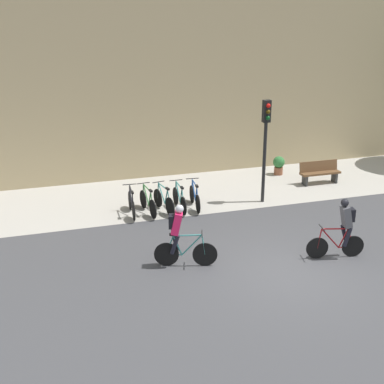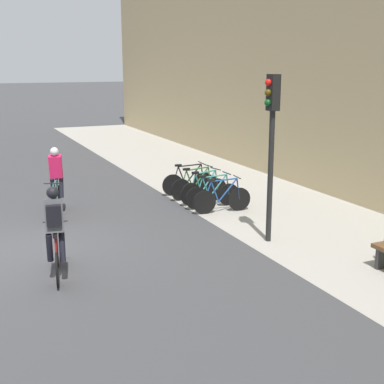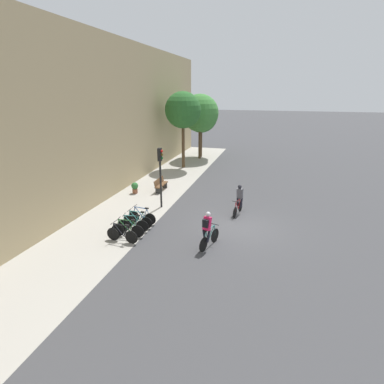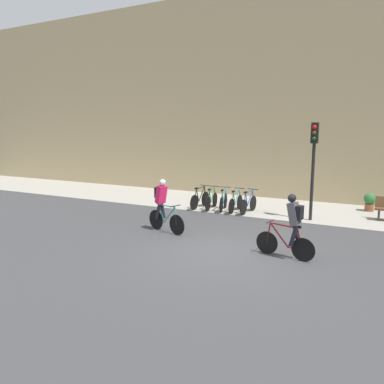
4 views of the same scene
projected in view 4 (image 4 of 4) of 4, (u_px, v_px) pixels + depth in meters
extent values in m
plane|color=#3D3D3F|center=(222.00, 252.00, 10.52)|extent=(200.00, 200.00, 0.00)
cube|color=#A39E93|center=(280.00, 208.00, 16.45)|extent=(44.00, 4.50, 0.01)
cube|color=tan|center=(297.00, 94.00, 17.86)|extent=(44.00, 0.60, 10.22)
cylinder|color=black|center=(177.00, 225.00, 12.19)|extent=(0.66, 0.24, 0.68)
cylinder|color=black|center=(156.00, 220.00, 12.91)|extent=(0.66, 0.24, 0.68)
cylinder|color=teal|center=(169.00, 215.00, 12.39)|extent=(0.56, 0.21, 0.62)
cylinder|color=teal|center=(162.00, 213.00, 12.66)|extent=(0.27, 0.12, 0.58)
cylinder|color=teal|center=(167.00, 206.00, 12.42)|extent=(0.75, 0.27, 0.07)
cylinder|color=teal|center=(160.00, 221.00, 12.77)|extent=(0.41, 0.16, 0.05)
cylinder|color=teal|center=(158.00, 212.00, 12.80)|extent=(0.22, 0.10, 0.56)
cylinder|color=teal|center=(176.00, 216.00, 12.17)|extent=(0.12, 0.07, 0.59)
cylinder|color=black|center=(175.00, 206.00, 12.15)|extent=(0.16, 0.45, 0.03)
cube|color=black|center=(159.00, 204.00, 12.68)|extent=(0.21, 0.14, 0.06)
cube|color=#EA1E56|center=(161.00, 194.00, 12.56)|extent=(0.40, 0.40, 0.63)
sphere|color=silver|center=(163.00, 183.00, 12.44)|extent=(0.28, 0.28, 0.22)
cylinder|color=black|center=(158.00, 211.00, 12.61)|extent=(0.29, 0.19, 0.56)
cylinder|color=black|center=(163.00, 210.00, 12.77)|extent=(0.26, 0.18, 0.56)
cube|color=black|center=(158.00, 192.00, 12.65)|extent=(0.21, 0.29, 0.36)
cylinder|color=black|center=(267.00, 243.00, 10.35)|extent=(0.63, 0.15, 0.63)
cylinder|color=black|center=(303.00, 250.00, 9.73)|extent=(0.63, 0.15, 0.63)
cylinder|color=maroon|center=(279.00, 235.00, 10.10)|extent=(0.57, 0.14, 0.62)
cylinder|color=maroon|center=(293.00, 238.00, 9.87)|extent=(0.27, 0.09, 0.58)
cylinder|color=maroon|center=(283.00, 225.00, 9.98)|extent=(0.76, 0.18, 0.07)
cylinder|color=maroon|center=(296.00, 249.00, 9.86)|extent=(0.41, 0.11, 0.05)
cylinder|color=maroon|center=(300.00, 239.00, 9.74)|extent=(0.22, 0.07, 0.56)
cylinder|color=maroon|center=(269.00, 233.00, 10.28)|extent=(0.12, 0.06, 0.59)
cylinder|color=black|center=(270.00, 221.00, 10.20)|extent=(0.11, 0.46, 0.03)
cube|color=black|center=(297.00, 227.00, 9.75)|extent=(0.21, 0.12, 0.06)
cube|color=#4C4C51|center=(294.00, 214.00, 9.75)|extent=(0.37, 0.37, 0.63)
sphere|color=black|center=(292.00, 198.00, 9.73)|extent=(0.26, 0.26, 0.22)
cylinder|color=black|center=(297.00, 235.00, 9.90)|extent=(0.29, 0.16, 0.56)
cylinder|color=black|center=(293.00, 236.00, 9.73)|extent=(0.26, 0.15, 0.56)
cube|color=black|center=(299.00, 213.00, 9.66)|extent=(0.18, 0.28, 0.36)
cylinder|color=black|center=(205.00, 199.00, 16.87)|extent=(0.08, 0.65, 0.65)
cylinder|color=black|center=(194.00, 202.00, 16.02)|extent=(0.08, 0.65, 0.65)
cylinder|color=black|center=(202.00, 194.00, 16.54)|extent=(0.07, 0.55, 0.62)
cylinder|color=black|center=(198.00, 195.00, 16.23)|extent=(0.06, 0.26, 0.58)
cylinder|color=black|center=(201.00, 188.00, 16.40)|extent=(0.09, 0.74, 0.07)
cylinder|color=black|center=(197.00, 202.00, 16.19)|extent=(0.06, 0.40, 0.05)
cylinder|color=black|center=(195.00, 196.00, 16.06)|extent=(0.05, 0.21, 0.56)
cylinder|color=black|center=(205.00, 193.00, 16.79)|extent=(0.04, 0.12, 0.58)
cylinder|color=black|center=(205.00, 185.00, 16.70)|extent=(0.46, 0.06, 0.03)
cube|color=black|center=(196.00, 188.00, 16.08)|extent=(0.09, 0.20, 0.06)
cylinder|color=black|center=(215.00, 200.00, 16.67)|extent=(0.11, 0.64, 0.64)
cylinder|color=black|center=(208.00, 204.00, 15.73)|extent=(0.11, 0.64, 0.64)
cylinder|color=#2D6B33|center=(213.00, 195.00, 16.30)|extent=(0.10, 0.56, 0.62)
cylinder|color=#2D6B33|center=(210.00, 196.00, 15.96)|extent=(0.07, 0.26, 0.58)
cylinder|color=#2D6B33|center=(212.00, 189.00, 16.15)|extent=(0.13, 0.75, 0.07)
cylinder|color=#2D6B33|center=(209.00, 203.00, 15.92)|extent=(0.08, 0.41, 0.05)
cylinder|color=#2D6B33|center=(209.00, 197.00, 15.77)|extent=(0.06, 0.22, 0.56)
cylinder|color=#2D6B33|center=(215.00, 193.00, 16.58)|extent=(0.05, 0.12, 0.58)
cylinder|color=black|center=(215.00, 186.00, 16.49)|extent=(0.46, 0.08, 0.03)
cube|color=black|center=(209.00, 189.00, 15.80)|extent=(0.10, 0.21, 0.06)
cylinder|color=black|center=(225.00, 201.00, 16.41)|extent=(0.16, 0.64, 0.65)
cylinder|color=black|center=(221.00, 205.00, 15.49)|extent=(0.16, 0.64, 0.65)
cylinder|color=teal|center=(224.00, 196.00, 16.05)|extent=(0.14, 0.53, 0.62)
cylinder|color=teal|center=(223.00, 197.00, 15.71)|extent=(0.09, 0.25, 0.58)
cylinder|color=teal|center=(224.00, 190.00, 15.90)|extent=(0.18, 0.71, 0.07)
cylinder|color=teal|center=(222.00, 204.00, 15.68)|extent=(0.11, 0.39, 0.05)
cylinder|color=teal|center=(222.00, 198.00, 15.53)|extent=(0.07, 0.21, 0.56)
cylinder|color=teal|center=(225.00, 194.00, 16.32)|extent=(0.06, 0.12, 0.58)
cylinder|color=black|center=(225.00, 187.00, 16.23)|extent=(0.46, 0.12, 0.03)
cube|color=black|center=(222.00, 190.00, 15.56)|extent=(0.12, 0.21, 0.06)
cylinder|color=black|center=(240.00, 202.00, 16.15)|extent=(0.04, 0.63, 0.63)
cylinder|color=black|center=(232.00, 206.00, 15.26)|extent=(0.04, 0.63, 0.63)
cylinder|color=teal|center=(237.00, 197.00, 15.80)|extent=(0.04, 0.55, 0.62)
cylinder|color=teal|center=(234.00, 199.00, 15.47)|extent=(0.04, 0.26, 0.58)
cylinder|color=teal|center=(236.00, 191.00, 15.65)|extent=(0.05, 0.74, 0.07)
cylinder|color=teal|center=(233.00, 206.00, 15.44)|extent=(0.03, 0.40, 0.05)
cylinder|color=teal|center=(232.00, 199.00, 15.29)|extent=(0.03, 0.21, 0.56)
cylinder|color=teal|center=(240.00, 196.00, 16.06)|extent=(0.04, 0.12, 0.58)
cylinder|color=black|center=(239.00, 188.00, 15.97)|extent=(0.46, 0.03, 0.03)
cube|color=black|center=(233.00, 191.00, 15.32)|extent=(0.08, 0.20, 0.06)
cylinder|color=black|center=(253.00, 203.00, 15.87)|extent=(0.09, 0.64, 0.64)
cylinder|color=black|center=(243.00, 207.00, 15.03)|extent=(0.09, 0.64, 0.64)
cylinder|color=#1E478C|center=(250.00, 198.00, 15.54)|extent=(0.09, 0.55, 0.62)
cylinder|color=#1E478C|center=(246.00, 200.00, 15.23)|extent=(0.06, 0.26, 0.58)
cylinder|color=#1E478C|center=(249.00, 192.00, 15.40)|extent=(0.10, 0.74, 0.07)
cylinder|color=#1E478C|center=(245.00, 207.00, 15.20)|extent=(0.07, 0.40, 0.05)
cylinder|color=#1E478C|center=(244.00, 200.00, 15.06)|extent=(0.05, 0.21, 0.56)
cylinder|color=#1E478C|center=(253.00, 197.00, 15.79)|extent=(0.05, 0.12, 0.58)
cylinder|color=black|center=(253.00, 189.00, 15.70)|extent=(0.46, 0.07, 0.03)
cube|color=black|center=(246.00, 192.00, 15.09)|extent=(0.10, 0.21, 0.06)
cylinder|color=black|center=(313.00, 172.00, 13.97)|extent=(0.12, 0.12, 3.67)
cube|color=black|center=(315.00, 133.00, 13.73)|extent=(0.26, 0.20, 0.76)
sphere|color=red|center=(315.00, 127.00, 13.58)|extent=(0.15, 0.15, 0.15)
sphere|color=#4C380A|center=(314.00, 133.00, 13.62)|extent=(0.15, 0.15, 0.15)
sphere|color=#0C4719|center=(314.00, 139.00, 13.65)|extent=(0.15, 0.15, 0.15)
cube|color=#2D2D2D|center=(379.00, 214.00, 14.22)|extent=(0.08, 0.36, 0.45)
cylinder|color=brown|center=(369.00, 207.00, 15.79)|extent=(0.36, 0.36, 0.32)
sphere|color=#2D6B33|center=(370.00, 199.00, 15.73)|extent=(0.48, 0.48, 0.48)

